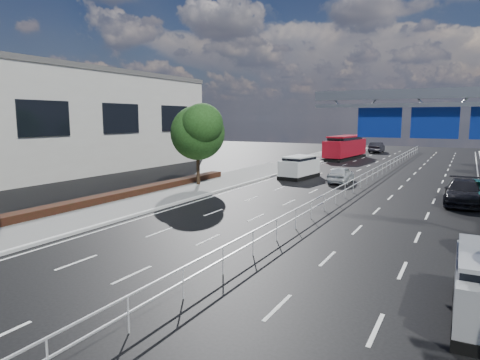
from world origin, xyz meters
The scene contains 12 objects.
ground centered at (0.00, 0.00, 0.00)m, with size 160.00×160.00×0.00m, color black.
kerb_near centered at (-9.00, 0.00, 0.07)m, with size 0.25×140.00×0.15m, color silver.
median_fence centered at (0.00, 22.50, 0.53)m, with size 0.05×85.00×1.02m.
hedge_near centered at (-13.30, 5.00, 0.36)m, with size 1.00×36.00×0.44m, color black.
overhead_gantry centered at (6.74, 10.05, 5.61)m, with size 10.24×0.38×7.45m.
near_building centered at (-30.00, 18.00, 5.00)m, with size 12.00×38.00×10.00m, color beige.
near_tree_back centered at (-11.94, 17.97, 4.61)m, with size 4.84×4.51×6.69m.
white_minivan centered at (-6.32, 26.34, 1.02)m, with size 2.58×4.97×2.07m.
red_bus centered at (-7.50, 47.34, 1.66)m, with size 3.46×10.81×3.18m.
near_car_silver centered at (-2.13, 25.31, 0.72)m, with size 1.69×4.20×1.43m, color silver.
near_car_dark centered at (-5.79, 60.74, 0.85)m, with size 1.79×5.14×1.69m, color black.
parked_car_dark centered at (7.30, 19.80, 0.78)m, with size 2.20×5.41×1.57m, color black.
Camera 1 is at (7.43, -10.98, 5.50)m, focal length 32.00 mm.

